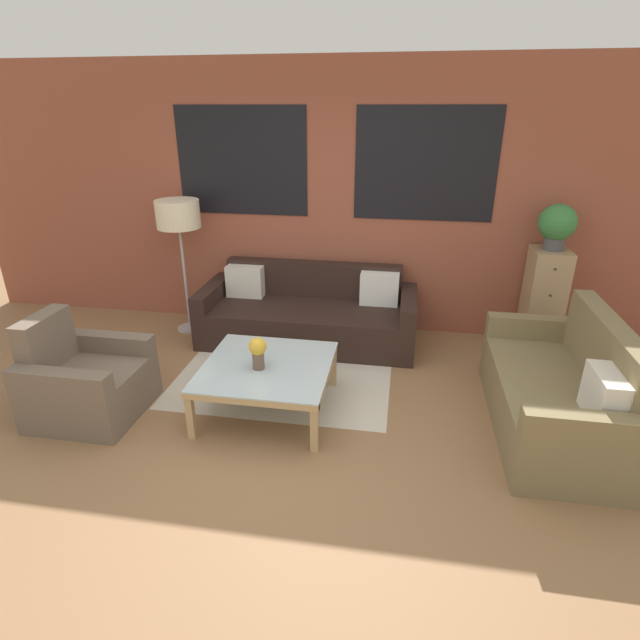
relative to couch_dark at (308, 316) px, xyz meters
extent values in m
plane|color=#8E6642|center=(0.16, -1.95, -0.28)|extent=(16.00, 16.00, 0.00)
cube|color=brown|center=(0.16, 0.49, 1.12)|extent=(8.40, 0.08, 2.80)
cube|color=black|center=(-0.79, 0.44, 1.52)|extent=(1.40, 0.01, 1.10)
cube|color=black|center=(1.11, 0.44, 1.52)|extent=(1.40, 0.01, 1.10)
cube|color=beige|center=(-0.07, -0.77, -0.27)|extent=(1.97, 1.60, 0.00)
cube|color=black|center=(0.00, -0.13, -0.08)|extent=(1.92, 0.72, 0.40)
cube|color=black|center=(0.00, 0.31, 0.11)|extent=(1.92, 0.16, 0.78)
cube|color=black|center=(-1.04, -0.05, 0.01)|extent=(0.16, 0.88, 0.58)
cube|color=black|center=(1.04, -0.05, 0.01)|extent=(0.16, 0.88, 0.58)
cube|color=silver|center=(-0.73, 0.15, 0.29)|extent=(0.40, 0.16, 0.34)
cube|color=white|center=(0.73, 0.15, 0.29)|extent=(0.40, 0.16, 0.34)
cube|color=olive|center=(2.06, -1.27, -0.07)|extent=(0.64, 1.41, 0.42)
cube|color=olive|center=(2.46, -1.27, 0.18)|extent=(0.16, 1.41, 0.92)
cube|color=olive|center=(2.14, -0.50, 0.03)|extent=(0.80, 0.14, 0.62)
cube|color=olive|center=(2.14, -2.04, 0.03)|extent=(0.80, 0.14, 0.62)
cube|color=silver|center=(2.30, -1.75, 0.31)|extent=(0.16, 0.40, 0.34)
cube|color=#6B5B4C|center=(-1.40, -1.67, -0.08)|extent=(0.64, 0.52, 0.40)
cube|color=#6B5B4C|center=(-1.80, -1.67, 0.14)|extent=(0.16, 0.52, 0.84)
cube|color=#6B5B4C|center=(-1.48, -2.00, 0.00)|extent=(0.80, 0.14, 0.56)
cube|color=#6B5B4C|center=(-1.48, -1.34, 0.00)|extent=(0.80, 0.14, 0.56)
cube|color=silver|center=(-0.07, -1.39, 0.14)|extent=(1.02, 1.02, 0.01)
cube|color=tan|center=(-0.07, -1.88, 0.10)|extent=(1.02, 0.05, 0.05)
cube|color=tan|center=(-0.07, -0.91, 0.10)|extent=(1.02, 0.05, 0.05)
cube|color=tan|center=(-0.56, -1.39, 0.10)|extent=(0.05, 1.02, 0.05)
cube|color=tan|center=(0.41, -1.39, 0.10)|extent=(0.05, 1.02, 0.05)
cube|color=tan|center=(-0.55, -1.87, -0.07)|extent=(0.05, 0.05, 0.41)
cube|color=tan|center=(0.40, -1.87, -0.07)|extent=(0.05, 0.05, 0.41)
cube|color=tan|center=(-0.55, -0.92, -0.07)|extent=(0.05, 0.06, 0.41)
cube|color=tan|center=(0.40, -0.92, -0.07)|extent=(0.05, 0.06, 0.41)
cylinder|color=#B2B2B7|center=(-1.38, 0.05, -0.27)|extent=(0.28, 0.28, 0.02)
cylinder|color=#B2B2B7|center=(-1.38, 0.05, 0.31)|extent=(0.03, 0.03, 1.14)
cylinder|color=beige|center=(-1.38, 0.05, 1.03)|extent=(0.45, 0.45, 0.29)
cube|color=tan|center=(2.38, 0.20, 0.25)|extent=(0.35, 0.41, 1.05)
sphere|color=#38332D|center=(2.38, 0.00, 0.65)|extent=(0.02, 0.02, 0.02)
sphere|color=#38332D|center=(2.38, 0.00, 0.38)|extent=(0.02, 0.02, 0.02)
sphere|color=#38332D|center=(2.38, 0.00, 0.12)|extent=(0.02, 0.02, 0.02)
sphere|color=#38332D|center=(2.38, 0.00, -0.14)|extent=(0.02, 0.02, 0.02)
cylinder|color=#47474C|center=(2.38, 0.20, 0.84)|extent=(0.19, 0.19, 0.12)
sphere|color=#387A3D|center=(2.38, 0.20, 1.04)|extent=(0.35, 0.35, 0.35)
cylinder|color=brown|center=(-0.12, -1.46, 0.21)|extent=(0.10, 0.10, 0.14)
sphere|color=gold|center=(-0.12, -1.46, 0.33)|extent=(0.14, 0.14, 0.14)
camera|label=1|loc=(0.94, -4.82, 2.06)|focal=28.00mm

